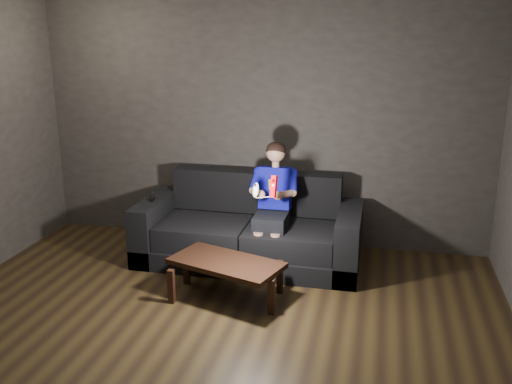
# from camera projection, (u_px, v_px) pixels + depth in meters

# --- Properties ---
(floor) EXTENTS (5.00, 5.00, 0.00)m
(floor) POSITION_uv_depth(u_px,v_px,m) (192.00, 355.00, 4.30)
(floor) COLOR black
(floor) RESTS_ON ground
(back_wall) EXTENTS (5.00, 0.04, 2.70)m
(back_wall) POSITION_uv_depth(u_px,v_px,m) (262.00, 124.00, 6.26)
(back_wall) COLOR #332D2C
(back_wall) RESTS_ON ground
(sofa) EXTENTS (2.29, 0.99, 0.88)m
(sofa) POSITION_uv_depth(u_px,v_px,m) (250.00, 234.00, 5.96)
(sofa) COLOR black
(sofa) RESTS_ON floor
(child) EXTENTS (0.48, 0.59, 1.18)m
(child) POSITION_uv_depth(u_px,v_px,m) (273.00, 195.00, 5.72)
(child) COLOR black
(child) RESTS_ON sofa
(wii_remote_red) EXTENTS (0.07, 0.09, 0.21)m
(wii_remote_red) POSITION_uv_depth(u_px,v_px,m) (274.00, 186.00, 5.21)
(wii_remote_red) COLOR red
(wii_remote_red) RESTS_ON child
(nunchuk_white) EXTENTS (0.08, 0.10, 0.15)m
(nunchuk_white) POSITION_uv_depth(u_px,v_px,m) (256.00, 190.00, 5.27)
(nunchuk_white) COLOR white
(nunchuk_white) RESTS_ON child
(wii_remote_black) EXTENTS (0.07, 0.15, 0.03)m
(wii_remote_black) POSITION_uv_depth(u_px,v_px,m) (153.00, 198.00, 6.00)
(wii_remote_black) COLOR black
(wii_remote_black) RESTS_ON sofa
(coffee_table) EXTENTS (1.11, 0.79, 0.36)m
(coffee_table) POSITION_uv_depth(u_px,v_px,m) (226.00, 266.00, 5.12)
(coffee_table) COLOR black
(coffee_table) RESTS_ON floor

